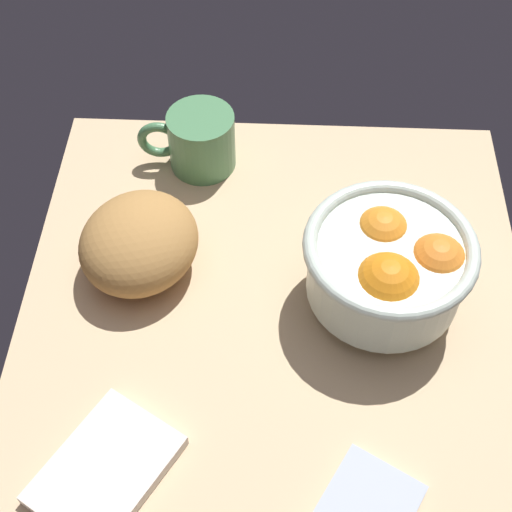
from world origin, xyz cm
name	(u,v)px	position (x,y,z in cm)	size (l,w,h in cm)	color
ground_plane	(269,362)	(0.00, 0.00, -1.50)	(73.81, 57.78, 3.00)	#D1B086
fruit_bowl	(387,266)	(7.73, -12.31, 6.71)	(18.65, 18.65, 11.40)	silver
bread_loaf	(136,243)	(11.54, 15.68, 4.39)	(14.58, 13.29, 8.79)	#B07E42
napkin_folded	(102,470)	(-13.89, 15.84, 0.78)	(13.76, 9.85, 1.56)	silver
mug	(196,141)	(28.99, 10.39, 3.97)	(8.61, 12.65, 7.94)	#4D8556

